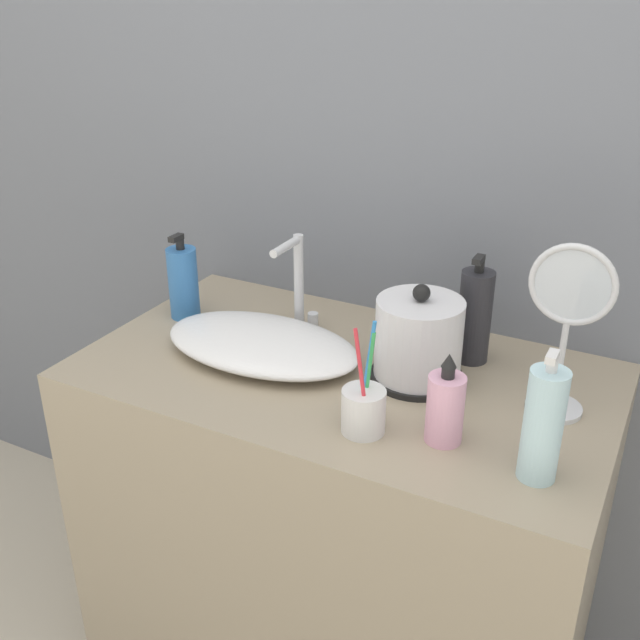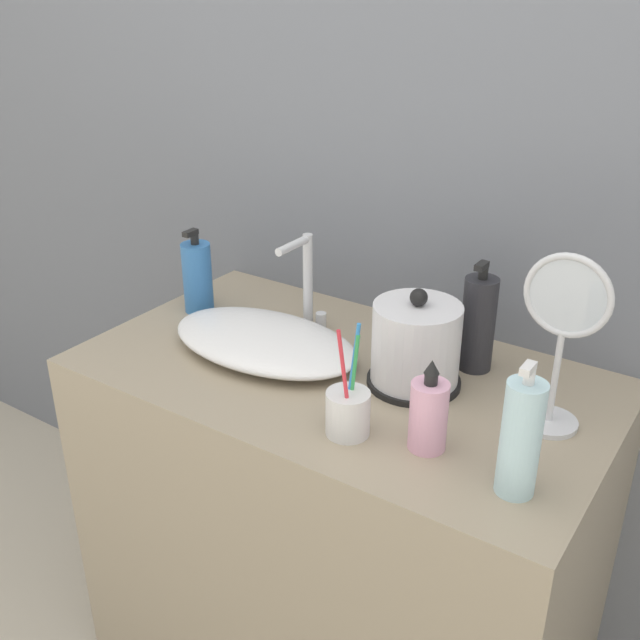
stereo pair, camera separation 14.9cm
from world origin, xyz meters
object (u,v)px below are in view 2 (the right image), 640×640
object	(u,v)px
shampoo_bottle	(197,277)
hand_cream_bottle	(429,414)
electric_kettle	(416,348)
vanity_mirror	(562,331)
toothbrush_cup	(348,411)
mouthwash_bottle	(521,438)
faucet	(307,280)
lotion_bottle	(478,323)

from	to	relation	value
shampoo_bottle	hand_cream_bottle	xyz separation A→B (m)	(0.70, -0.20, -0.02)
electric_kettle	vanity_mirror	size ratio (longest dim) A/B	0.62
toothbrush_cup	mouthwash_bottle	size ratio (longest dim) A/B	0.92
mouthwash_bottle	toothbrush_cup	bearing A→B (deg)	-178.22
hand_cream_bottle	vanity_mirror	bearing A→B (deg)	50.98
toothbrush_cup	mouthwash_bottle	bearing A→B (deg)	1.78
shampoo_bottle	vanity_mirror	size ratio (longest dim) A/B	0.62
mouthwash_bottle	hand_cream_bottle	world-z (taller)	mouthwash_bottle
toothbrush_cup	shampoo_bottle	world-z (taller)	toothbrush_cup
electric_kettle	vanity_mirror	world-z (taller)	vanity_mirror
faucet	hand_cream_bottle	distance (m)	0.51
shampoo_bottle	hand_cream_bottle	size ratio (longest dim) A/B	1.20
electric_kettle	vanity_mirror	bearing A→B (deg)	1.44
faucet	toothbrush_cup	bearing A→B (deg)	-45.63
faucet	lotion_bottle	distance (m)	0.39
lotion_bottle	vanity_mirror	bearing A→B (deg)	-31.84
toothbrush_cup	vanity_mirror	world-z (taller)	vanity_mirror
shampoo_bottle	mouthwash_bottle	xyz separation A→B (m)	(0.86, -0.23, 0.01)
faucet	lotion_bottle	bearing A→B (deg)	5.62
mouthwash_bottle	hand_cream_bottle	xyz separation A→B (m)	(-0.17, 0.03, -0.03)
electric_kettle	mouthwash_bottle	world-z (taller)	mouthwash_bottle
faucet	toothbrush_cup	world-z (taller)	faucet
electric_kettle	mouthwash_bottle	distance (m)	0.35
faucet	electric_kettle	xyz separation A→B (m)	(0.32, -0.09, -0.04)
hand_cream_bottle	vanity_mirror	distance (m)	0.27
shampoo_bottle	mouthwash_bottle	bearing A→B (deg)	-14.99
shampoo_bottle	hand_cream_bottle	world-z (taller)	shampoo_bottle
electric_kettle	lotion_bottle	bearing A→B (deg)	60.65
electric_kettle	vanity_mirror	distance (m)	0.29
lotion_bottle	shampoo_bottle	bearing A→B (deg)	-171.06
faucet	lotion_bottle	world-z (taller)	lotion_bottle
vanity_mirror	faucet	bearing A→B (deg)	171.92
faucet	shampoo_bottle	xyz separation A→B (m)	(-0.27, -0.06, -0.03)
electric_kettle	hand_cream_bottle	size ratio (longest dim) A/B	1.20
faucet	shampoo_bottle	size ratio (longest dim) A/B	1.08
lotion_bottle	mouthwash_bottle	bearing A→B (deg)	-57.71
electric_kettle	toothbrush_cup	bearing A→B (deg)	-94.50
electric_kettle	mouthwash_bottle	bearing A→B (deg)	-36.18
vanity_mirror	electric_kettle	bearing A→B (deg)	-178.56
electric_kettle	shampoo_bottle	distance (m)	0.58
faucet	mouthwash_bottle	bearing A→B (deg)	-26.32
electric_kettle	hand_cream_bottle	distance (m)	0.21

